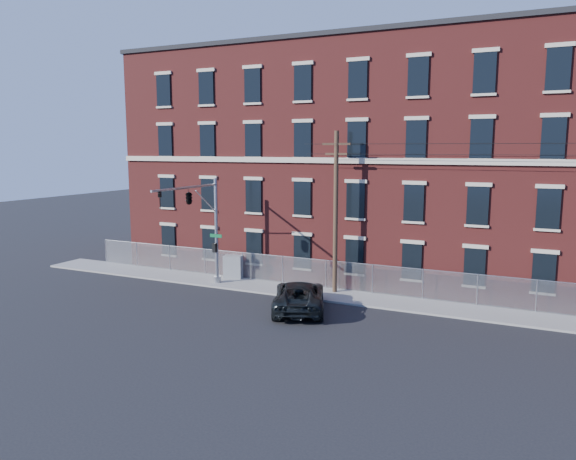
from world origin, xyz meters
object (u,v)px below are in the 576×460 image
(traffic_signal_mast, at_px, (196,208))
(utility_pole_near, at_px, (336,209))
(pickup_truck, at_px, (299,296))
(utility_cabinet, at_px, (233,267))

(traffic_signal_mast, relative_size, utility_pole_near, 0.70)
(pickup_truck, height_order, utility_cabinet, utility_cabinet)
(pickup_truck, relative_size, utility_cabinet, 3.73)
(utility_cabinet, bearing_deg, traffic_signal_mast, -107.00)
(utility_pole_near, xyz_separation_m, utility_cabinet, (-7.65, 0.40, -4.42))
(traffic_signal_mast, relative_size, pickup_truck, 1.18)
(utility_pole_near, bearing_deg, traffic_signal_mast, -156.86)
(utility_cabinet, bearing_deg, utility_pole_near, -14.76)
(pickup_truck, bearing_deg, utility_cabinet, -54.99)
(traffic_signal_mast, distance_m, pickup_truck, 8.74)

